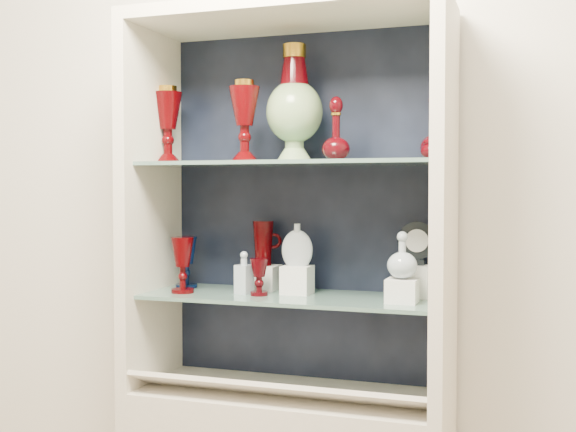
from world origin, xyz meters
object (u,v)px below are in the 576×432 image
(pedestal_lamp_left, at_px, (168,125))
(enamel_urn, at_px, (294,103))
(ruby_goblet_small, at_px, (259,277))
(ruby_decanter_a, at_px, (336,125))
(clear_round_decanter, at_px, (402,256))
(cameo_medallion, at_px, (417,243))
(lidded_bowl, at_px, (433,146))
(ruby_goblet_tall, at_px, (183,265))
(clear_square_bottle, at_px, (244,272))
(ruby_pitcher, at_px, (263,243))
(flat_flask, at_px, (297,244))
(ruby_decanter_b, at_px, (436,124))
(pedestal_lamp_right, at_px, (245,121))
(cobalt_goblet, at_px, (186,262))

(pedestal_lamp_left, relative_size, enamel_urn, 0.70)
(ruby_goblet_small, bearing_deg, ruby_decanter_a, 7.35)
(clear_round_decanter, bearing_deg, cameo_medallion, 78.35)
(ruby_decanter_a, xyz_separation_m, cameo_medallion, (0.23, 0.09, -0.36))
(lidded_bowl, height_order, clear_round_decanter, lidded_bowl)
(ruby_goblet_tall, height_order, clear_square_bottle, ruby_goblet_tall)
(ruby_pitcher, bearing_deg, clear_round_decanter, -34.65)
(ruby_pitcher, xyz_separation_m, flat_flask, (0.14, -0.06, 0.01))
(ruby_goblet_tall, bearing_deg, clear_square_bottle, 12.46)
(ruby_decanter_b, xyz_separation_m, clear_square_bottle, (-0.59, -0.12, -0.47))
(pedestal_lamp_left, relative_size, ruby_decanter_b, 1.13)
(ruby_pitcher, bearing_deg, flat_flask, -43.60)
(enamel_urn, distance_m, lidded_bowl, 0.46)
(pedestal_lamp_right, relative_size, ruby_pitcher, 1.71)
(cobalt_goblet, distance_m, clear_square_bottle, 0.25)
(ruby_decanter_b, relative_size, ruby_goblet_tall, 1.28)
(ruby_decanter_b, bearing_deg, ruby_pitcher, -179.00)
(ruby_decanter_b, bearing_deg, ruby_goblet_tall, -168.20)
(ruby_goblet_tall, distance_m, ruby_goblet_small, 0.26)
(ruby_decanter_b, bearing_deg, pedestal_lamp_right, -166.16)
(ruby_decanter_a, bearing_deg, pedestal_lamp_right, -173.51)
(ruby_goblet_small, xyz_separation_m, clear_square_bottle, (-0.06, 0.02, 0.01))
(cobalt_goblet, bearing_deg, pedestal_lamp_right, -20.54)
(pedestal_lamp_right, bearing_deg, ruby_pitcher, 84.57)
(pedestal_lamp_left, xyz_separation_m, ruby_decanter_b, (0.88, 0.08, -0.01))
(lidded_bowl, bearing_deg, clear_square_bottle, -177.00)
(lidded_bowl, bearing_deg, cameo_medallion, 129.47)
(ruby_goblet_tall, bearing_deg, ruby_goblet_small, 5.25)
(enamel_urn, relative_size, lidded_bowl, 4.63)
(enamel_urn, bearing_deg, ruby_pitcher, 157.08)
(flat_flask, bearing_deg, cameo_medallion, -3.89)
(pedestal_lamp_right, bearing_deg, ruby_decanter_b, 13.84)
(ruby_decanter_a, bearing_deg, pedestal_lamp_left, 176.71)
(cobalt_goblet, xyz_separation_m, ruby_goblet_small, (0.30, -0.09, -0.03))
(pedestal_lamp_left, relative_size, ruby_decanter_a, 1.18)
(ruby_decanter_b, bearing_deg, enamel_urn, -171.79)
(ruby_decanter_b, height_order, ruby_goblet_small, ruby_decanter_b)
(ruby_goblet_tall, bearing_deg, cameo_medallion, 10.92)
(lidded_bowl, bearing_deg, ruby_goblet_small, -174.53)
(cameo_medallion, bearing_deg, ruby_decanter_a, -175.01)
(ruby_goblet_tall, distance_m, cameo_medallion, 0.75)
(lidded_bowl, xyz_separation_m, cobalt_goblet, (-0.83, 0.04, -0.37))
(enamel_urn, bearing_deg, lidded_bowl, -3.47)
(lidded_bowl, relative_size, cameo_medallion, 0.58)
(pedestal_lamp_right, height_order, clear_square_bottle, pedestal_lamp_right)
(enamel_urn, height_order, lidded_bowl, enamel_urn)
(clear_round_decanter, bearing_deg, cobalt_goblet, 172.94)
(pedestal_lamp_right, relative_size, flat_flask, 1.83)
(enamel_urn, xyz_separation_m, ruby_pitcher, (-0.13, 0.05, -0.45))
(clear_square_bottle, height_order, clear_round_decanter, clear_round_decanter)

